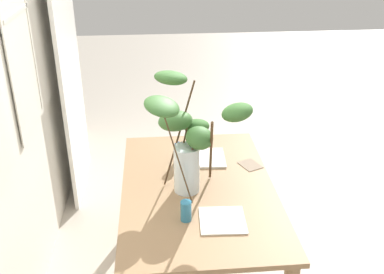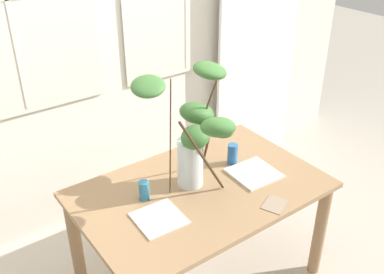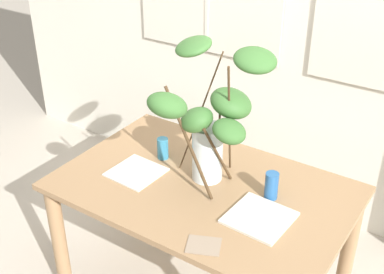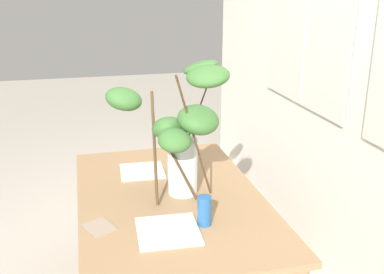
# 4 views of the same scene
# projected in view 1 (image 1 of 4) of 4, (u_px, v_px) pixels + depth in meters

# --- Properties ---
(curtain_sheer_side) EXTENTS (0.85, 0.03, 2.53)m
(curtain_sheer_side) POSITION_uv_depth(u_px,v_px,m) (67.00, 47.00, 3.59)
(curtain_sheer_side) COLOR white
(curtain_sheer_side) RESTS_ON ground
(dining_table) EXTENTS (1.43, 0.92, 0.72)m
(dining_table) POSITION_uv_depth(u_px,v_px,m) (198.00, 204.00, 2.79)
(dining_table) COLOR #93704C
(dining_table) RESTS_ON ground
(vase_with_branches) EXTENTS (0.63, 0.66, 0.71)m
(vase_with_branches) POSITION_uv_depth(u_px,v_px,m) (189.00, 133.00, 2.58)
(vase_with_branches) COLOR silver
(vase_with_branches) RESTS_ON dining_table
(drinking_glass_blue_left) EXTENTS (0.06, 0.06, 0.12)m
(drinking_glass_blue_left) POSITION_uv_depth(u_px,v_px,m) (186.00, 211.00, 2.42)
(drinking_glass_blue_left) COLOR teal
(drinking_glass_blue_left) RESTS_ON dining_table
(drinking_glass_blue_right) EXTENTS (0.06, 0.06, 0.14)m
(drinking_glass_blue_right) POSITION_uv_depth(u_px,v_px,m) (180.00, 153.00, 2.99)
(drinking_glass_blue_right) COLOR #235693
(drinking_glass_blue_right) RESTS_ON dining_table
(plate_square_left) EXTENTS (0.26, 0.26, 0.01)m
(plate_square_left) POSITION_uv_depth(u_px,v_px,m) (222.00, 220.00, 2.43)
(plate_square_left) COLOR silver
(plate_square_left) RESTS_ON dining_table
(plate_square_right) EXTENTS (0.28, 0.28, 0.01)m
(plate_square_right) POSITION_uv_depth(u_px,v_px,m) (205.00, 158.00, 3.05)
(plate_square_right) COLOR silver
(plate_square_right) RESTS_ON dining_table
(napkin_folded) EXTENTS (0.18, 0.16, 0.00)m
(napkin_folded) POSITION_uv_depth(u_px,v_px,m) (250.00, 165.00, 2.98)
(napkin_folded) COLOR gray
(napkin_folded) RESTS_ON dining_table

